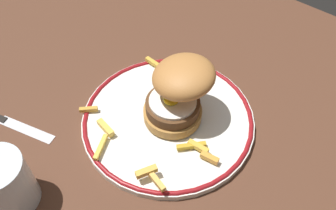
{
  "coord_description": "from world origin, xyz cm",
  "views": [
    {
      "loc": [
        21.19,
        -27.31,
        50.61
      ],
      "look_at": [
        -3.79,
        2.46,
        4.6
      ],
      "focal_mm": 38.66,
      "sensor_mm": 36.0,
      "label": 1
    }
  ],
  "objects_px": {
    "knife": "(3,120)",
    "dinner_plate": "(168,119)",
    "burger": "(179,91)",
    "water_glass": "(6,186)"
  },
  "relations": [
    {
      "from": "dinner_plate",
      "to": "burger",
      "type": "xyz_separation_m",
      "value": [
        0.01,
        0.02,
        0.06
      ]
    },
    {
      "from": "burger",
      "to": "knife",
      "type": "relative_size",
      "value": 0.79
    },
    {
      "from": "burger",
      "to": "water_glass",
      "type": "xyz_separation_m",
      "value": [
        -0.09,
        -0.28,
        -0.03
      ]
    },
    {
      "from": "dinner_plate",
      "to": "water_glass",
      "type": "relative_size",
      "value": 3.19
    },
    {
      "from": "dinner_plate",
      "to": "knife",
      "type": "xyz_separation_m",
      "value": [
        -0.23,
        -0.18,
        -0.01
      ]
    },
    {
      "from": "dinner_plate",
      "to": "knife",
      "type": "height_order",
      "value": "dinner_plate"
    },
    {
      "from": "knife",
      "to": "dinner_plate",
      "type": "bearing_deg",
      "value": 39.38
    },
    {
      "from": "dinner_plate",
      "to": "water_glass",
      "type": "height_order",
      "value": "water_glass"
    },
    {
      "from": "water_glass",
      "to": "knife",
      "type": "distance_m",
      "value": 0.16
    },
    {
      "from": "burger",
      "to": "water_glass",
      "type": "bearing_deg",
      "value": -108.2
    }
  ]
}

